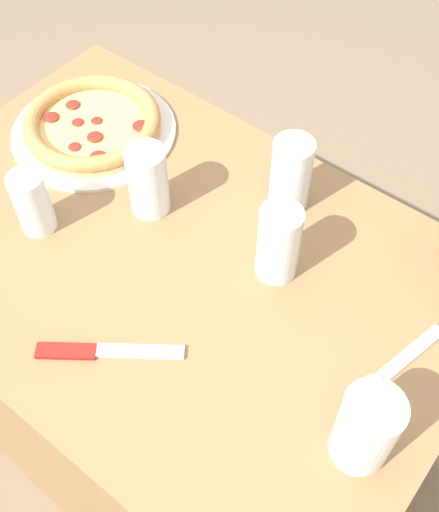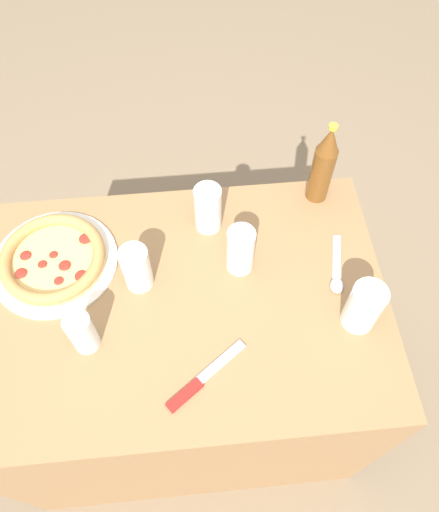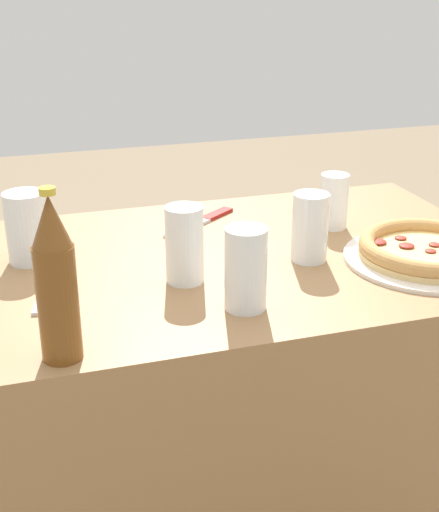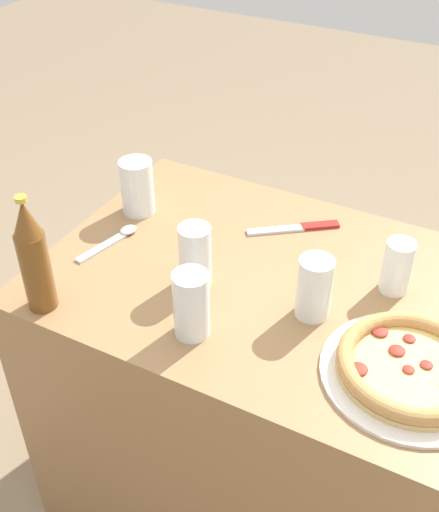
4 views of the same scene
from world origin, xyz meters
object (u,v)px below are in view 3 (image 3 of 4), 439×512
glass_orange_juice (185,248)px  knife (204,221)px  glass_mango_juice (246,271)px  beer_bottle (56,281)px  glass_water (310,231)px  glass_cola (27,231)px  spoon (48,283)px  glass_red_wine (334,203)px  pizza_pepperoni (428,251)px

glass_orange_juice → knife: size_ratio=0.72×
glass_mango_juice → beer_bottle: 0.32m
glass_water → glass_cola: 0.54m
glass_water → spoon: (-0.49, 0.03, -0.05)m
glass_red_wine → beer_bottle: 0.73m
glass_cola → beer_bottle: (0.02, -0.39, 0.06)m
glass_water → glass_orange_juice: size_ratio=0.95×
beer_bottle → spoon: bearing=90.2°
glass_red_wine → knife: size_ratio=0.60×
glass_mango_juice → spoon: size_ratio=0.81×
glass_red_wine → beer_bottle: (-0.62, -0.38, 0.07)m
glass_water → glass_red_wine: glass_water is taller
glass_red_wine → glass_mango_juice: 0.44m
pizza_pepperoni → glass_orange_juice: (-0.47, 0.05, 0.04)m
pizza_pepperoni → beer_bottle: 0.73m
glass_mango_juice → spoon: bearing=149.2°
glass_mango_juice → glass_cola: size_ratio=1.03×
pizza_pepperoni → beer_bottle: size_ratio=1.23×
glass_water → glass_red_wine: bearing=50.8°
glass_orange_juice → pizza_pepperoni: bearing=-6.1°
beer_bottle → glass_water: bearing=25.2°
glass_mango_juice → glass_water: bearing=40.6°
pizza_pepperoni → glass_mango_juice: bearing=-168.2°
pizza_pepperoni → glass_cola: size_ratio=2.33×
glass_cola → spoon: glass_cola is taller
glass_water → spoon: 0.50m
glass_water → knife: size_ratio=0.68×
pizza_pepperoni → glass_water: (-0.22, 0.07, 0.04)m
glass_cola → knife: glass_cola is taller
glass_cola → spoon: (0.02, -0.13, -0.06)m
glass_cola → knife: bearing=16.1°
glass_water → glass_red_wine: 0.20m
pizza_pepperoni → spoon: size_ratio=1.84×
glass_orange_juice → glass_mango_juice: (0.07, -0.13, 0.00)m
glass_mango_juice → beer_bottle: bearing=-166.7°
glass_red_wine → glass_orange_juice: bearing=-155.0°
glass_orange_juice → glass_cola: size_ratio=1.03×
glass_orange_juice → glass_cola: glass_orange_juice is taller
glass_mango_juice → glass_cola: bearing=136.6°
knife → beer_bottle: bearing=-125.8°
glass_orange_juice → beer_bottle: beer_bottle is taller
glass_cola → glass_mango_juice: bearing=-43.4°
glass_orange_juice → knife: (0.12, 0.29, -0.06)m
glass_orange_juice → spoon: 0.25m
glass_water → beer_bottle: (-0.49, -0.23, 0.06)m
pizza_pepperoni → spoon: 0.72m
pizza_pepperoni → glass_orange_juice: 0.47m
glass_red_wine → knife: glass_red_wine is taller
knife → spoon: size_ratio=1.13×
pizza_pepperoni → glass_red_wine: size_ratio=2.70×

